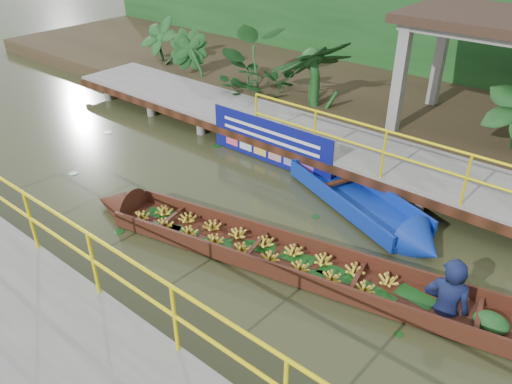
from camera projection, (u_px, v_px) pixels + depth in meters
The scene contains 10 objects.
ground at pixel (212, 217), 9.71m from camera, with size 80.00×80.00×0.00m, color #2B3118.
land_strip at pixel (390, 101), 14.57m from camera, with size 30.00×8.00×0.45m, color #2F2417.
far_dock at pixel (313, 138), 11.73m from camera, with size 16.00×2.06×1.66m.
near_dock at pixel (36, 368), 6.23m from camera, with size 18.00×2.40×1.73m.
pavilion at pixel (508, 34), 10.81m from camera, with size 4.40×3.00×3.00m.
foliage_backdrop at pixel (435, 24), 15.32m from camera, with size 30.00×0.80×4.00m, color #133B17.
vendor_boat at pixel (331, 263), 7.99m from camera, with size 8.94×2.71×2.30m.
moored_blue_boat at pixel (387, 221), 9.30m from camera, with size 3.92×2.33×0.91m.
blue_banner at pixel (270, 142), 11.37m from camera, with size 3.35×0.04×1.05m.
tropical_plants at pixel (308, 78), 13.43m from camera, with size 14.17×1.17×1.46m.
Camera 1 is at (5.82, -5.71, 5.37)m, focal length 35.00 mm.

